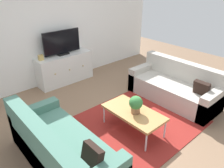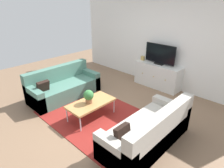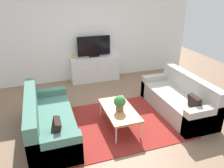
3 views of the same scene
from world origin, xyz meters
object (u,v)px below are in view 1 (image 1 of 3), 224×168
object	(u,v)px
couch_right_side	(176,88)
tv_console	(65,68)
potted_plant	(136,104)
mantel_clock	(41,58)
flat_screen_tv	(62,43)
couch_left_side	(58,151)
coffee_table	(133,113)

from	to	relation	value
couch_right_side	tv_console	bearing A→B (deg)	119.34
potted_plant	mantel_clock	bearing A→B (deg)	99.18
tv_console	flat_screen_tv	bearing A→B (deg)	90.00
tv_console	flat_screen_tv	distance (m)	0.66
couch_right_side	potted_plant	world-z (taller)	couch_right_side
couch_left_side	mantel_clock	world-z (taller)	mantel_clock
couch_right_side	flat_screen_tv	size ratio (longest dim) A/B	2.01
coffee_table	potted_plant	distance (m)	0.21
potted_plant	tv_console	bearing A→B (deg)	86.24
couch_left_side	mantel_clock	bearing A→B (deg)	68.19
mantel_clock	couch_left_side	bearing A→B (deg)	-111.81
potted_plant	tv_console	xyz separation A→B (m)	(0.17, 2.57, -0.21)
couch_left_side	mantel_clock	xyz separation A→B (m)	(0.95, 2.37, 0.51)
couch_left_side	flat_screen_tv	xyz separation A→B (m)	(1.53, 2.39, 0.74)
couch_left_side	potted_plant	size ratio (longest dim) A/B	6.17
couch_left_side	couch_right_side	size ratio (longest dim) A/B	1.00
couch_left_side	tv_console	xyz separation A→B (m)	(1.53, 2.37, 0.08)
coffee_table	tv_console	size ratio (longest dim) A/B	0.77
couch_right_side	potted_plant	size ratio (longest dim) A/B	6.17
tv_console	mantel_clock	distance (m)	0.72
couch_right_side	coffee_table	xyz separation A→B (m)	(-1.49, -0.14, 0.09)
couch_left_side	mantel_clock	distance (m)	2.61
flat_screen_tv	potted_plant	bearing A→B (deg)	-93.73
couch_left_side	coffee_table	distance (m)	1.38
couch_right_side	flat_screen_tv	bearing A→B (deg)	119.14
couch_right_side	mantel_clock	world-z (taller)	mantel_clock
couch_left_side	couch_right_side	bearing A→B (deg)	0.00
tv_console	flat_screen_tv	xyz separation A→B (m)	(-0.00, 0.02, 0.66)
potted_plant	mantel_clock	xyz separation A→B (m)	(-0.41, 2.57, 0.22)
mantel_clock	potted_plant	bearing A→B (deg)	-80.82
couch_left_side	flat_screen_tv	size ratio (longest dim) A/B	2.01
couch_left_side	flat_screen_tv	world-z (taller)	flat_screen_tv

